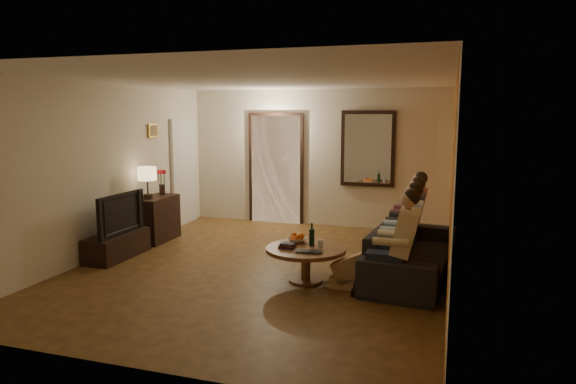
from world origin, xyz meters
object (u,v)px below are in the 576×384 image
(person_a, at_px, (399,249))
(person_b, at_px, (404,237))
(dresser, at_px, (156,219))
(sofa, at_px, (413,251))
(wine_bottle, at_px, (312,234))
(tv, at_px, (115,213))
(dog, at_px, (351,267))
(laptop, at_px, (308,253))
(person_d, at_px, (411,218))
(bowl, at_px, (297,240))
(table_lamp, at_px, (147,183))
(person_c, at_px, (408,227))
(coffee_table, at_px, (306,264))
(tv_stand, at_px, (117,246))

(person_a, height_order, person_b, same)
(dresser, distance_m, sofa, 4.35)
(dresser, bearing_deg, wine_bottle, -21.45)
(tv, xyz_separation_m, person_b, (4.19, 0.13, -0.08))
(dog, height_order, laptop, dog)
(person_d, bearing_deg, bowl, -136.29)
(dog, relative_size, bowl, 2.16)
(table_lamp, xyz_separation_m, wine_bottle, (3.05, -0.98, -0.42))
(wine_bottle, bearing_deg, person_c, 36.09)
(person_a, bearing_deg, dog, 165.41)
(dresser, relative_size, person_d, 0.71)
(person_a, bearing_deg, coffee_table, 167.52)
(person_b, height_order, dog, person_b)
(table_lamp, height_order, tv, table_lamp)
(tv, relative_size, person_d, 0.89)
(person_c, xyz_separation_m, wine_bottle, (-1.15, -0.84, 0.01))
(table_lamp, height_order, bowl, table_lamp)
(person_c, bearing_deg, laptop, -132.04)
(wine_bottle, bearing_deg, dresser, 158.55)
(sofa, bearing_deg, wine_bottle, 119.01)
(tv_stand, distance_m, bowl, 2.83)
(person_a, distance_m, wine_bottle, 1.20)
(wine_bottle, bearing_deg, tv, 178.09)
(coffee_table, bearing_deg, tv_stand, 176.16)
(person_d, bearing_deg, tv, -162.36)
(sofa, relative_size, bowl, 9.03)
(person_b, height_order, person_c, same)
(tv, relative_size, dog, 1.90)
(laptop, bearing_deg, dresser, 148.50)
(tv_stand, distance_m, coffee_table, 3.01)
(sofa, bearing_deg, person_c, 24.20)
(bowl, bearing_deg, dog, -22.82)
(table_lamp, distance_m, dog, 3.87)
(bowl, bearing_deg, sofa, 15.72)
(tv, bearing_deg, person_c, -80.07)
(wine_bottle, bearing_deg, laptop, -82.50)
(coffee_table, height_order, laptop, laptop)
(sofa, bearing_deg, laptop, 133.19)
(tv_stand, bearing_deg, person_c, 9.93)
(person_b, bearing_deg, person_a, -90.00)
(sofa, distance_m, bowl, 1.54)
(coffee_table, bearing_deg, person_d, 52.09)
(tv, distance_m, coffee_table, 3.04)
(person_b, relative_size, laptop, 3.65)
(bowl, distance_m, laptop, 0.57)
(tv_stand, relative_size, tv, 1.04)
(person_b, distance_m, person_c, 0.60)
(tv_stand, xyz_separation_m, sofa, (4.29, 0.43, 0.16))
(dresser, xyz_separation_m, person_a, (4.19, -1.56, 0.22))
(tv_stand, relative_size, coffee_table, 1.07)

